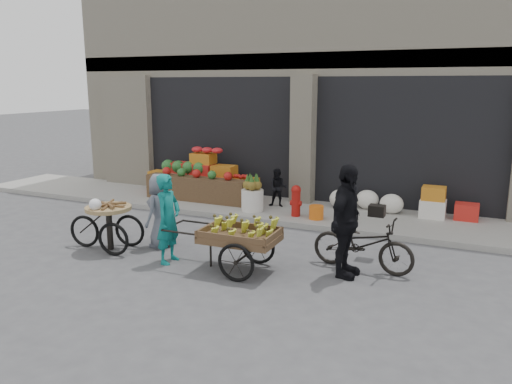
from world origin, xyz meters
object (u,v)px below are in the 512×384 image
at_px(fire_hydrant, 296,199).
at_px(orange_bucket, 316,212).
at_px(vendor_grey, 160,211).
at_px(pineapple_bin, 252,200).
at_px(tricycle_cart, 109,220).
at_px(cyclist, 346,221).
at_px(vendor_woman, 168,219).
at_px(banana_cart, 237,234).
at_px(bicycle, 363,244).
at_px(seated_person, 278,188).

bearing_deg(fire_hydrant, orange_bucket, -5.71).
bearing_deg(vendor_grey, orange_bucket, 142.62).
distance_m(pineapple_bin, tricycle_cart, 3.63).
bearing_deg(cyclist, vendor_woman, 107.05).
bearing_deg(pineapple_bin, banana_cart, -69.30).
height_order(fire_hydrant, orange_bucket, fire_hydrant).
bearing_deg(orange_bucket, vendor_grey, -129.60).
bearing_deg(orange_bucket, pineapple_bin, 176.42).
relative_size(fire_hydrant, orange_bucket, 2.22).
bearing_deg(bicycle, orange_bucket, 38.61).
height_order(pineapple_bin, fire_hydrant, fire_hydrant).
xyz_separation_m(fire_hydrant, orange_bucket, (0.50, -0.05, -0.23)).
height_order(seated_person, vendor_grey, vendor_grey).
distance_m(orange_bucket, banana_cart, 3.27).
relative_size(tricycle_cart, bicycle, 0.85).
bearing_deg(bicycle, pineapple_bin, 57.45).
xyz_separation_m(seated_person, banana_cart, (0.86, -3.93, 0.06)).
xyz_separation_m(pineapple_bin, seated_person, (0.40, 0.60, 0.21)).
distance_m(orange_bucket, seated_person, 1.42).
height_order(fire_hydrant, tricycle_cart, tricycle_cart).
height_order(orange_bucket, vendor_grey, vendor_grey).
relative_size(orange_bucket, bicycle, 0.19).
bearing_deg(cyclist, seated_person, 41.68).
relative_size(banana_cart, vendor_grey, 1.51).
bearing_deg(vendor_woman, seated_person, -7.37).
bearing_deg(seated_person, pineapple_bin, -133.69).
xyz_separation_m(tricycle_cart, cyclist, (4.34, 0.52, 0.35)).
relative_size(fire_hydrant, bicycle, 0.41).
bearing_deg(vendor_woman, cyclist, -79.74).
distance_m(banana_cart, bicycle, 2.09).
bearing_deg(banana_cart, vendor_woman, -175.84).
bearing_deg(cyclist, fire_hydrant, 38.65).
relative_size(banana_cart, vendor_woman, 1.37).
height_order(seated_person, tricycle_cart, seated_person).
bearing_deg(pineapple_bin, orange_bucket, -3.58).
relative_size(tricycle_cart, cyclist, 0.79).
distance_m(pineapple_bin, orange_bucket, 1.61).
relative_size(seated_person, bicycle, 0.54).
bearing_deg(fire_hydrant, vendor_grey, -122.21).
bearing_deg(vendor_woman, fire_hydrant, -19.69).
relative_size(pineapple_bin, vendor_grey, 0.37).
distance_m(pineapple_bin, fire_hydrant, 1.11).
xyz_separation_m(fire_hydrant, bicycle, (2.04, -2.37, -0.05)).
distance_m(pineapple_bin, vendor_grey, 2.88).
bearing_deg(vendor_grey, bicycle, 97.82).
height_order(seated_person, cyclist, cyclist).
distance_m(fire_hydrant, vendor_grey, 3.25).
relative_size(banana_cart, tricycle_cart, 1.47).
bearing_deg(vendor_grey, seated_person, 165.36).
bearing_deg(banana_cart, tricycle_cart, 179.34).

